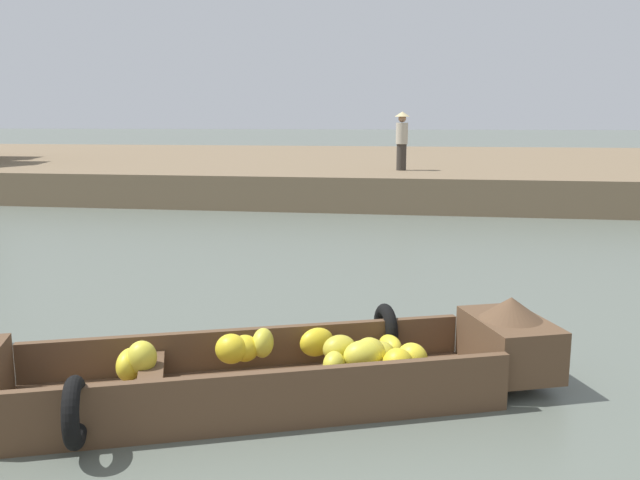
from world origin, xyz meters
TOP-DOWN VIEW (x-y plane):
  - ground_plane at (0.00, 10.00)m, footprint 300.00×300.00m
  - riverbank_strip at (0.00, 25.19)m, footprint 160.00×20.00m
  - banana_boat at (-0.31, 3.84)m, footprint 5.21×2.79m
  - vendor_person at (0.26, 17.93)m, footprint 0.44×0.44m

SIDE VIEW (x-z plane):
  - ground_plane at x=0.00m, z-range 0.00..0.00m
  - banana_boat at x=-0.31m, z-range -0.11..0.68m
  - riverbank_strip at x=0.00m, z-range 0.00..0.91m
  - vendor_person at x=0.26m, z-range 1.01..2.67m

